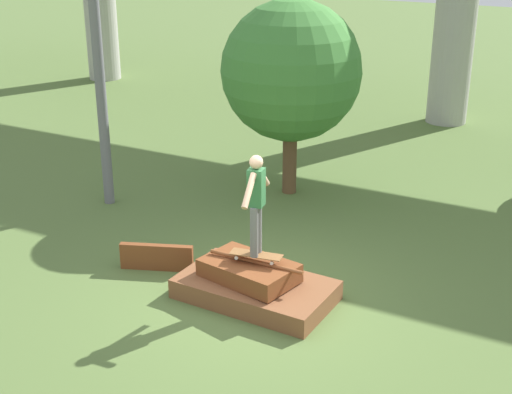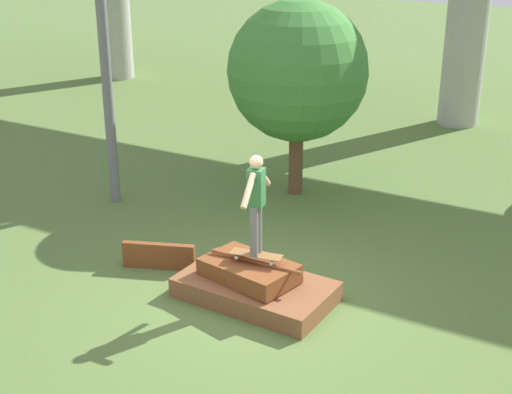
# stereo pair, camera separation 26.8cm
# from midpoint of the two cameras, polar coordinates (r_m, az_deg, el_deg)

# --- Properties ---
(ground_plane) EXTENTS (80.00, 80.00, 0.00)m
(ground_plane) POSITION_cam_midpoint_polar(r_m,az_deg,el_deg) (10.85, 0.68, -8.11)
(ground_plane) COLOR #567038
(scrap_pile) EXTENTS (2.32, 1.38, 0.65)m
(scrap_pile) POSITION_cam_midpoint_polar(r_m,az_deg,el_deg) (10.75, 0.54, -7.00)
(scrap_pile) COLOR brown
(scrap_pile) RESTS_ON ground_plane
(scrap_plank_loose) EXTENTS (1.15, 0.54, 0.44)m
(scrap_plank_loose) POSITION_cam_midpoint_polar(r_m,az_deg,el_deg) (11.72, -7.14, -4.71)
(scrap_plank_loose) COLOR brown
(scrap_plank_loose) RESTS_ON ground_plane
(skateboard) EXTENTS (0.81, 0.35, 0.09)m
(skateboard) POSITION_cam_midpoint_polar(r_m,az_deg,el_deg) (10.53, 0.73, -4.65)
(skateboard) COLOR brown
(skateboard) RESTS_ON scrap_pile
(skater) EXTENTS (0.27, 1.08, 1.53)m
(skater) POSITION_cam_midpoint_polar(r_m,az_deg,el_deg) (10.17, 0.76, -0.16)
(skater) COLOR slate
(skater) RESTS_ON skateboard
(utility_pole) EXTENTS (1.30, 0.20, 7.29)m
(utility_pole) POSITION_cam_midpoint_polar(r_m,az_deg,el_deg) (13.75, -11.72, 14.43)
(utility_pole) COLOR slate
(utility_pole) RESTS_ON ground_plane
(tree_behind_left) EXTENTS (2.78, 2.78, 3.94)m
(tree_behind_left) POSITION_cam_midpoint_polar(r_m,az_deg,el_deg) (14.18, 3.91, 9.99)
(tree_behind_left) COLOR brown
(tree_behind_left) RESTS_ON ground_plane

